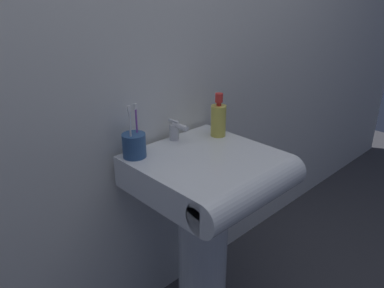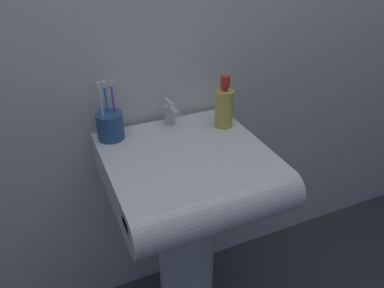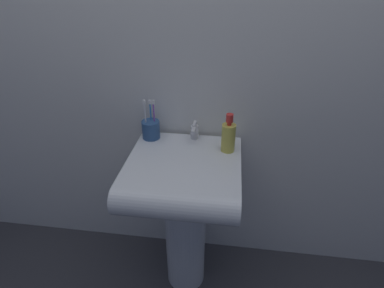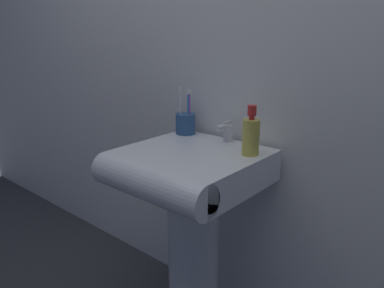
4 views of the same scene
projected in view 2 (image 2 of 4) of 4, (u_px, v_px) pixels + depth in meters
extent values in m
cube|color=silver|center=(151.00, 6.00, 1.19)|extent=(5.00, 0.05, 2.40)
cylinder|color=white|center=(186.00, 255.00, 1.42)|extent=(0.21, 0.21, 0.69)
cube|color=white|center=(185.00, 167.00, 1.21)|extent=(0.50, 0.46, 0.12)
cylinder|color=white|center=(218.00, 210.00, 1.03)|extent=(0.50, 0.12, 0.12)
cylinder|color=silver|center=(169.00, 114.00, 1.32)|extent=(0.04, 0.04, 0.07)
cylinder|color=silver|center=(173.00, 110.00, 1.27)|extent=(0.02, 0.08, 0.02)
cube|color=silver|center=(169.00, 103.00, 1.30)|extent=(0.01, 0.06, 0.01)
cylinder|color=#2D5184|center=(110.00, 126.00, 1.22)|extent=(0.09, 0.09, 0.09)
cylinder|color=white|center=(103.00, 113.00, 1.18)|extent=(0.01, 0.01, 0.17)
cube|color=white|center=(99.00, 85.00, 1.13)|extent=(0.01, 0.01, 0.02)
cylinder|color=purple|center=(114.00, 110.00, 1.21)|extent=(0.01, 0.01, 0.17)
cube|color=white|center=(111.00, 83.00, 1.16)|extent=(0.01, 0.01, 0.02)
cylinder|color=#338CD8|center=(107.00, 110.00, 1.21)|extent=(0.01, 0.01, 0.16)
cube|color=white|center=(104.00, 84.00, 1.16)|extent=(0.01, 0.01, 0.02)
cylinder|color=gold|center=(224.00, 108.00, 1.29)|extent=(0.06, 0.06, 0.13)
cylinder|color=red|center=(225.00, 89.00, 1.25)|extent=(0.02, 0.02, 0.01)
cylinder|color=red|center=(225.00, 81.00, 1.24)|extent=(0.03, 0.03, 0.04)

